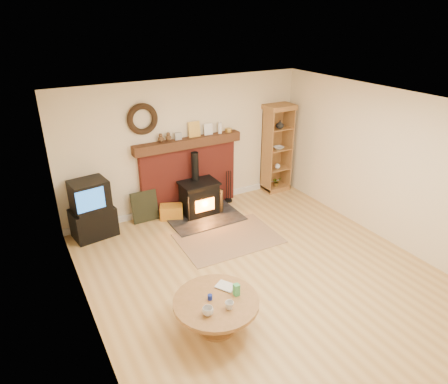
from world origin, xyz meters
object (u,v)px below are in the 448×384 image
curio_cabinet (276,148)px  coffee_table (216,306)px  wood_stove (200,199)px  tv_unit (92,210)px

curio_cabinet → coffee_table: 4.59m
wood_stove → coffee_table: size_ratio=1.30×
tv_unit → coffee_table: (0.81, -3.13, -0.14)m
wood_stove → tv_unit: wood_stove is taller
wood_stove → curio_cabinet: curio_cabinet is taller
wood_stove → coffee_table: wood_stove is taller
coffee_table → curio_cabinet: bearing=44.9°
tv_unit → curio_cabinet: 4.06m
tv_unit → curio_cabinet: (4.03, 0.09, 0.46)m
wood_stove → coffee_table: 3.17m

